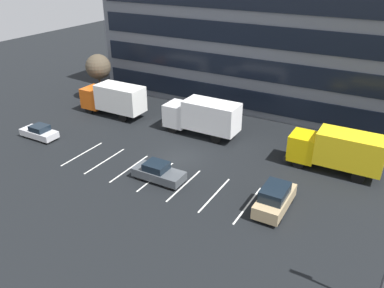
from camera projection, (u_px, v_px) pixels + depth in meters
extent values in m
plane|color=black|center=(178.00, 159.00, 36.11)|extent=(120.00, 120.00, 0.00)
cube|color=slate|center=(256.00, 44.00, 46.95)|extent=(37.95, 10.07, 14.40)
cube|color=black|center=(236.00, 98.00, 45.29)|extent=(36.44, 0.16, 2.30)
cube|color=black|center=(238.00, 67.00, 43.69)|extent=(36.44, 0.16, 2.30)
cube|color=black|center=(240.00, 34.00, 42.10)|extent=(36.44, 0.16, 2.30)
cube|color=silver|center=(82.00, 154.00, 36.96)|extent=(0.14, 5.40, 0.01)
cube|color=silver|center=(105.00, 161.00, 35.72)|extent=(0.14, 5.40, 0.01)
cube|color=silver|center=(130.00, 168.00, 34.48)|extent=(0.14, 5.40, 0.01)
cube|color=silver|center=(156.00, 177.00, 33.24)|extent=(0.14, 5.40, 0.01)
cube|color=silver|center=(184.00, 185.00, 32.00)|extent=(0.14, 5.40, 0.01)
cube|color=silver|center=(215.00, 195.00, 30.75)|extent=(0.14, 5.40, 0.01)
cube|color=silver|center=(248.00, 205.00, 29.51)|extent=(0.14, 5.40, 0.01)
cube|color=white|center=(178.00, 114.00, 41.38)|extent=(2.36, 2.57, 2.36)
cube|color=black|center=(169.00, 108.00, 41.68)|extent=(0.06, 2.16, 1.04)
cube|color=white|center=(211.00, 116.00, 39.36)|extent=(5.57, 2.68, 2.89)
cube|color=black|center=(168.00, 121.00, 42.38)|extent=(0.21, 2.57, 0.43)
cylinder|color=black|center=(173.00, 128.00, 41.04)|extent=(1.07, 0.32, 1.07)
cylinder|color=black|center=(183.00, 121.00, 42.76)|extent=(1.07, 0.32, 1.07)
cylinder|color=black|center=(216.00, 138.00, 38.79)|extent=(1.07, 0.32, 1.07)
cylinder|color=black|center=(225.00, 130.00, 40.51)|extent=(1.07, 0.32, 1.07)
cube|color=yellow|center=(303.00, 146.00, 34.67)|extent=(2.30, 2.51, 2.30)
cube|color=black|center=(291.00, 139.00, 34.97)|extent=(0.06, 2.11, 1.01)
cube|color=yellow|center=(350.00, 150.00, 32.70)|extent=(5.44, 2.62, 2.82)
cube|color=black|center=(289.00, 153.00, 35.64)|extent=(0.21, 2.51, 0.42)
cylinder|color=black|center=(298.00, 163.00, 34.34)|extent=(1.05, 0.31, 1.05)
cylinder|color=black|center=(305.00, 153.00, 36.02)|extent=(1.05, 0.31, 1.05)
cylinder|color=black|center=(358.00, 177.00, 32.14)|extent=(1.05, 0.31, 1.05)
cylinder|color=black|center=(362.00, 166.00, 33.82)|extent=(1.05, 0.31, 1.05)
cube|color=#D85914|center=(95.00, 97.00, 46.25)|extent=(2.32, 2.53, 2.32)
cube|color=black|center=(87.00, 92.00, 46.55)|extent=(0.06, 2.13, 1.02)
cube|color=white|center=(120.00, 98.00, 44.26)|extent=(5.49, 2.64, 2.85)
cube|color=black|center=(88.00, 103.00, 47.23)|extent=(0.21, 2.53, 0.42)
cylinder|color=black|center=(89.00, 109.00, 45.92)|extent=(1.06, 0.32, 1.06)
cylinder|color=black|center=(102.00, 104.00, 47.61)|extent=(1.06, 0.32, 1.06)
cylinder|color=black|center=(123.00, 117.00, 43.70)|extent=(1.06, 0.32, 1.06)
cylinder|color=black|center=(135.00, 111.00, 45.39)|extent=(1.06, 0.32, 1.06)
cube|color=tan|center=(275.00, 201.00, 28.70)|extent=(1.94, 4.58, 0.95)
cube|color=black|center=(275.00, 192.00, 28.13)|extent=(1.71, 2.52, 0.85)
cylinder|color=black|center=(270.00, 193.00, 30.40)|extent=(0.22, 0.68, 0.68)
cylinder|color=black|center=(291.00, 199.00, 29.65)|extent=(0.22, 0.68, 0.68)
cylinder|color=black|center=(256.00, 212.00, 28.12)|extent=(0.22, 0.68, 0.68)
cylinder|color=black|center=(279.00, 220.00, 27.37)|extent=(0.22, 0.68, 0.68)
cube|color=#474C51|center=(159.00, 174.00, 32.46)|extent=(4.39, 1.84, 0.71)
cube|color=black|center=(156.00, 166.00, 32.26)|extent=(1.84, 1.62, 0.61)
cylinder|color=black|center=(178.00, 177.00, 32.58)|extent=(0.61, 0.22, 0.61)
cylinder|color=black|center=(168.00, 186.00, 31.34)|extent=(0.61, 0.22, 0.61)
cylinder|color=black|center=(151.00, 169.00, 33.83)|extent=(0.61, 0.22, 0.61)
cylinder|color=black|center=(140.00, 177.00, 32.59)|extent=(0.61, 0.22, 0.61)
cube|color=silver|center=(39.00, 133.00, 39.85)|extent=(3.99, 1.67, 0.65)
cube|color=black|center=(40.00, 128.00, 39.49)|extent=(1.68, 1.47, 0.56)
cylinder|color=black|center=(25.00, 136.00, 39.97)|extent=(0.56, 0.20, 0.56)
cylinder|color=black|center=(37.00, 130.00, 41.10)|extent=(0.56, 0.20, 0.56)
cylinder|color=black|center=(43.00, 141.00, 38.83)|extent=(0.56, 0.20, 0.56)
cylinder|color=black|center=(54.00, 136.00, 39.96)|extent=(0.56, 0.20, 0.56)
cylinder|color=#473323|center=(101.00, 88.00, 49.83)|extent=(0.28, 0.28, 3.07)
sphere|color=#4C4233|center=(98.00, 67.00, 48.61)|extent=(3.12, 3.12, 3.12)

